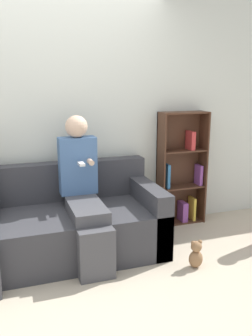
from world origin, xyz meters
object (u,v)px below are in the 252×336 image
bookshelf (181,172)px  couch (50,228)px  adult_seated (83,188)px  teddy_bear (196,255)px

bookshelf → couch: bearing=-166.5°
adult_seated → teddy_bear: size_ratio=5.03×
couch → adult_seated: size_ratio=1.60×
adult_seated → teddy_bear: (0.89, -0.57, -0.55)m
teddy_bear → adult_seated: bearing=147.4°
bookshelf → teddy_bear: size_ratio=4.96×
adult_seated → bookshelf: (1.26, 0.46, -0.06)m
couch → bookshelf: 1.65m
adult_seated → teddy_bear: 1.20m
adult_seated → couch: bearing=165.3°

